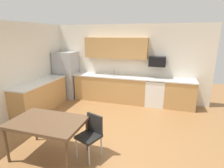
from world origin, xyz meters
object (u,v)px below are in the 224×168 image
(chair_near_table, at_px, (91,133))
(dining_table, at_px, (47,124))
(refrigerator, at_px, (67,75))
(oven_range, at_px, (155,92))
(microwave, at_px, (157,61))

(chair_near_table, bearing_deg, dining_table, -161.75)
(refrigerator, height_order, chair_near_table, refrigerator)
(oven_range, xyz_separation_m, chair_near_table, (-1.01, -3.11, 0.05))
(oven_range, height_order, chair_near_table, oven_range)
(microwave, bearing_deg, chair_near_table, -107.39)
(oven_range, bearing_deg, chair_near_table, -107.91)
(oven_range, xyz_separation_m, dining_table, (-1.79, -3.37, 0.25))
(oven_range, relative_size, dining_table, 0.65)
(dining_table, xyz_separation_m, chair_near_table, (0.79, 0.26, -0.20))
(oven_range, relative_size, microwave, 1.69)
(refrigerator, relative_size, dining_table, 1.23)
(oven_range, height_order, microwave, microwave)
(refrigerator, bearing_deg, oven_range, 1.38)
(refrigerator, xyz_separation_m, oven_range, (3.31, 0.08, -0.41))
(refrigerator, bearing_deg, dining_table, -65.25)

